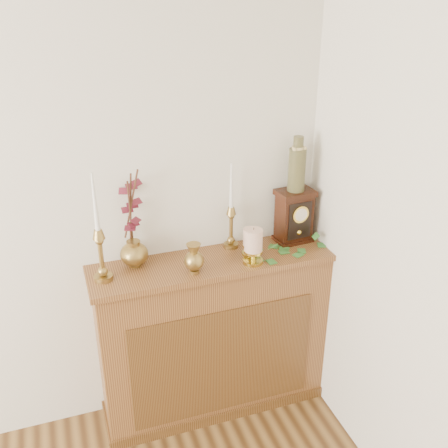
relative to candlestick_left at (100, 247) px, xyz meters
name	(u,v)px	position (x,y,z in m)	size (l,w,h in m)	color
console_shelf	(214,340)	(0.54, 0.01, -0.66)	(1.24, 0.34, 0.93)	brown
candlestick_left	(100,247)	(0.00, 0.00, 0.00)	(0.09, 0.09, 0.52)	olive
candlestick_center	(231,221)	(0.67, 0.12, -0.02)	(0.08, 0.08, 0.46)	olive
bud_vase	(194,259)	(0.42, -0.08, -0.10)	(0.09, 0.09, 0.15)	olive
ginger_jar	(132,220)	(0.17, 0.12, 0.05)	(0.20, 0.22, 0.50)	olive
pillar_candle_left	(253,245)	(0.72, -0.08, -0.07)	(0.10, 0.10, 0.19)	gold
pillar_candle_right	(250,240)	(0.73, 0.00, -0.09)	(0.08, 0.08, 0.15)	gold
ivy_garland	(288,249)	(0.93, -0.03, -0.16)	(0.47, 0.21, 0.08)	#35742C
mantel_clock	(294,216)	(1.01, 0.08, -0.03)	(0.20, 0.15, 0.29)	black
ceramic_vase	(297,167)	(1.01, 0.08, 0.24)	(0.09, 0.09, 0.28)	#172F21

